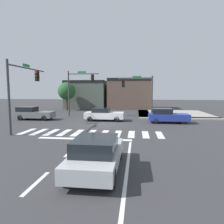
{
  "coord_description": "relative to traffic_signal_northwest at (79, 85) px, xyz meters",
  "views": [
    {
      "loc": [
        3.67,
        -20.31,
        3.41
      ],
      "look_at": [
        1.31,
        -0.87,
        1.37
      ],
      "focal_mm": 32.43,
      "sensor_mm": 36.0,
      "label": 1
    }
  ],
  "objects": [
    {
      "name": "traffic_signal_northwest",
      "position": [
        0.0,
        0.0,
        0.0
      ],
      "size": [
        4.2,
        0.32,
        6.03
      ],
      "color": "#383A3D",
      "rests_on": "ground_plane"
    },
    {
      "name": "car_silver",
      "position": [
        5.91,
        -17.91,
        -3.38
      ],
      "size": [
        1.9,
        4.52,
        1.49
      ],
      "rotation": [
        0.0,
        0.0,
        1.57
      ],
      "color": "#B7BABF",
      "rests_on": "ground_plane"
    },
    {
      "name": "traffic_signal_southwest",
      "position": [
        -2.07,
        -9.7,
        -0.06
      ],
      "size": [
        0.32,
        6.02,
        5.8
      ],
      "rotation": [
        0.0,
        0.0,
        1.57
      ],
      "color": "#383A3D",
      "rests_on": "ground_plane"
    },
    {
      "name": "car_blue",
      "position": [
        10.82,
        -4.11,
        -3.37
      ],
      "size": [
        4.19,
        1.85,
        1.55
      ],
      "color": "#23389E",
      "rests_on": "ground_plane"
    },
    {
      "name": "traffic_signal_northeast",
      "position": [
        7.84,
        -0.44,
        -0.48
      ],
      "size": [
        4.28,
        0.32,
        5.28
      ],
      "rotation": [
        0.0,
        0.0,
        3.14
      ],
      "color": "#383A3D",
      "rests_on": "ground_plane"
    },
    {
      "name": "curb_corner_northeast",
      "position": [
        12.39,
        3.61,
        -4.07
      ],
      "size": [
        10.0,
        10.6,
        0.15
      ],
      "color": "#9E998E",
      "rests_on": "ground_plane"
    },
    {
      "name": "lane_markings",
      "position": [
        4.96,
        -18.55,
        -4.14
      ],
      "size": [
        6.8,
        24.25,
        0.01
      ],
      "color": "white",
      "rests_on": "ground_plane"
    },
    {
      "name": "crosswalk_near",
      "position": [
        3.9,
        -10.31,
        -4.14
      ],
      "size": [
        11.53,
        2.65,
        0.01
      ],
      "color": "silver",
      "rests_on": "ground_plane"
    },
    {
      "name": "bike_detector_marking",
      "position": [
        6.02,
        -14.82,
        -4.14
      ],
      "size": [
        1.06,
        1.06,
        0.01
      ],
      "color": "yellow",
      "rests_on": "ground_plane"
    },
    {
      "name": "roadside_tree",
      "position": [
        -4.6,
        8.19,
        -0.77
      ],
      "size": [
        3.05,
        3.05,
        4.92
      ],
      "color": "#4C3823",
      "rests_on": "ground_plane"
    },
    {
      "name": "storefront_row",
      "position": [
        2.06,
        13.32,
        -1.34
      ],
      "size": [
        16.5,
        6.7,
        5.75
      ],
      "color": "#4C564C",
      "rests_on": "ground_plane"
    },
    {
      "name": "car_white",
      "position": [
        3.86,
        -3.32,
        -3.42
      ],
      "size": [
        4.44,
        1.93,
        1.44
      ],
      "color": "white",
      "rests_on": "ground_plane"
    },
    {
      "name": "ground_plane",
      "position": [
        3.9,
        -5.81,
        -4.14
      ],
      "size": [
        120.0,
        120.0,
        0.0
      ],
      "primitive_type": "plane",
      "color": "#353538"
    },
    {
      "name": "car_gray",
      "position": [
        -4.6,
        -3.48,
        -3.38
      ],
      "size": [
        4.3,
        1.85,
        1.53
      ],
      "color": "slate",
      "rests_on": "ground_plane"
    }
  ]
}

